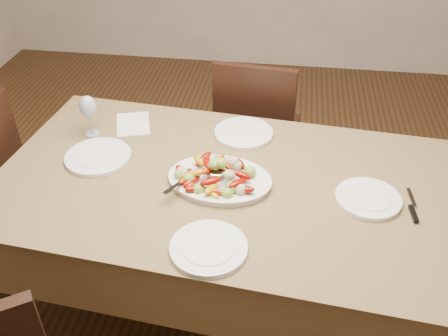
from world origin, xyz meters
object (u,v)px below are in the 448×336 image
at_px(plate_left, 98,157).
at_px(plate_right, 368,199).
at_px(wine_glass, 89,115).
at_px(plate_far, 244,133).
at_px(plate_near, 209,248).
at_px(chair_far, 259,130).
at_px(dining_table, 224,248).
at_px(serving_platter, 220,181).

xyz_separation_m(plate_left, plate_right, (1.11, -0.12, 0.00)).
bearing_deg(wine_glass, plate_far, 7.62).
xyz_separation_m(plate_left, plate_near, (0.55, -0.46, 0.00)).
xyz_separation_m(chair_far, plate_far, (-0.04, -0.51, 0.29)).
bearing_deg(chair_far, plate_near, 93.02).
bearing_deg(plate_far, plate_left, -155.08).
bearing_deg(plate_near, dining_table, 90.52).
relative_size(dining_table, plate_left, 6.65).
height_order(plate_near, wine_glass, wine_glass).
distance_m(plate_left, plate_far, 0.65).
relative_size(dining_table, plate_far, 6.92).
height_order(serving_platter, wine_glass, wine_glass).
bearing_deg(wine_glass, plate_left, -63.34).
distance_m(plate_left, plate_right, 1.11).
height_order(plate_left, wine_glass, wine_glass).
bearing_deg(plate_right, dining_table, 175.25).
height_order(chair_far, wine_glass, wine_glass).
bearing_deg(plate_near, plate_right, 31.62).
xyz_separation_m(serving_platter, plate_right, (0.57, -0.03, -0.00)).
bearing_deg(wine_glass, plate_right, -14.21).
height_order(serving_platter, plate_near, serving_platter).
height_order(serving_platter, plate_left, serving_platter).
distance_m(plate_far, plate_near, 0.74).
xyz_separation_m(chair_far, plate_near, (-0.07, -1.24, 0.29)).
relative_size(dining_table, plate_near, 6.96).
distance_m(chair_far, wine_glass, 1.01).
bearing_deg(plate_left, serving_platter, -9.96).
height_order(dining_table, plate_left, plate_left).
xyz_separation_m(plate_right, wine_glass, (-1.20, 0.30, 0.09)).
relative_size(plate_near, wine_glass, 1.29).
bearing_deg(plate_near, wine_glass, 134.99).
bearing_deg(chair_far, plate_right, 124.50).
bearing_deg(serving_platter, dining_table, 54.05).
relative_size(plate_far, wine_glass, 1.30).
bearing_deg(dining_table, plate_right, -4.75).
bearing_deg(plate_near, chair_far, 86.63).
height_order(plate_left, plate_far, same).
height_order(chair_far, plate_right, chair_far).
height_order(plate_far, plate_near, same).
relative_size(chair_far, plate_near, 3.59).
bearing_deg(plate_far, plate_near, -92.84).
height_order(serving_platter, plate_far, serving_platter).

